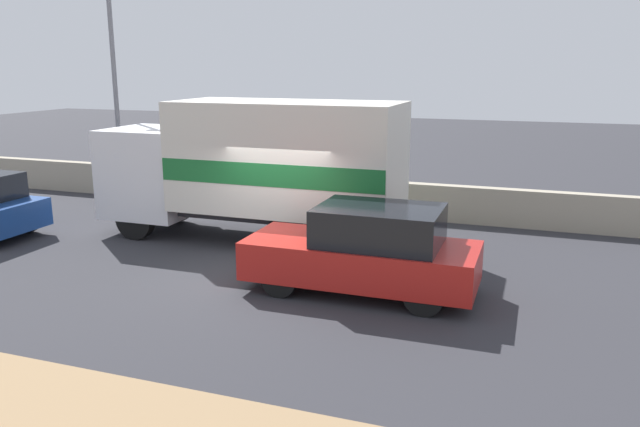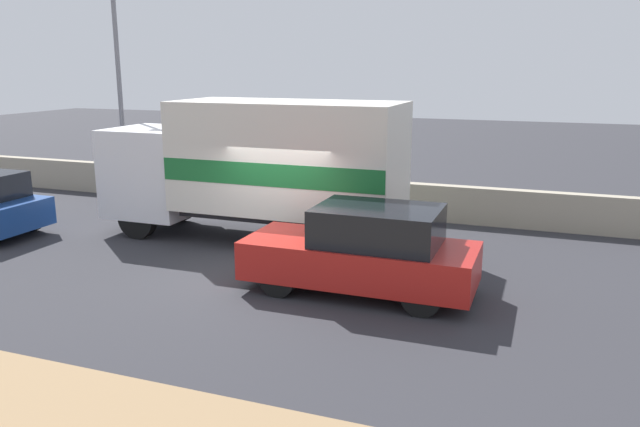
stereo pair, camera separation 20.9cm
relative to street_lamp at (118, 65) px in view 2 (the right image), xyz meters
name	(u,v)px [view 2 (the right image)]	position (x,y,z in m)	size (l,w,h in m)	color
ground_plane	(260,271)	(6.95, -4.70, -4.30)	(80.00, 80.00, 0.00)	#2D2D33
stone_wall_backdrop	(344,196)	(6.95, 1.08, -3.78)	(60.00, 0.35, 1.03)	#A39984
street_lamp	(118,65)	(0.00, 0.00, 0.00)	(0.56, 0.28, 7.48)	slate
box_truck	(260,165)	(5.94, -2.48, -2.38)	(7.59, 2.41, 3.47)	silver
car_hatchback	(365,251)	(9.42, -5.16, -3.45)	(4.43, 1.78, 1.72)	#B21E19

